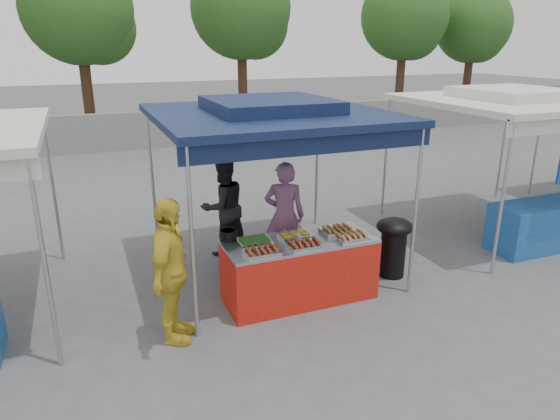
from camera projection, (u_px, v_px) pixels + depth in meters
name	position (u px, v px, depth m)	size (l,w,h in m)	color
ground_plane	(296.00, 295.00, 6.91)	(80.00, 80.00, 0.00)	#505153
back_wall	(162.00, 129.00, 16.38)	(40.00, 0.25, 1.20)	slate
main_canopy	(270.00, 113.00, 7.00)	(3.20, 3.20, 2.57)	#A8A8AF
neighbor_stall_right	(525.00, 148.00, 8.49)	(3.20, 3.20, 2.57)	#A8A8AF
tree_1	(83.00, 14.00, 16.22)	(3.61, 3.56, 6.13)	#3A2316
tree_2	(244.00, 13.00, 18.45)	(3.72, 3.70, 6.36)	#3A2316
tree_3	(407.00, 20.00, 20.56)	(3.60, 3.56, 6.12)	#3A2316
tree_4	(475.00, 28.00, 22.41)	(3.40, 3.32, 5.70)	#3A2316
vendor_table	(299.00, 270.00, 6.68)	(2.00, 0.80, 0.85)	#AE1A0F
food_tray_fl	(262.00, 252.00, 6.11)	(0.42, 0.30, 0.07)	#B3B3B8
food_tray_fm	(304.00, 245.00, 6.31)	(0.42, 0.30, 0.07)	#B3B3B8
food_tray_fr	(351.00, 237.00, 6.57)	(0.42, 0.30, 0.07)	#B3B3B8
food_tray_bl	(254.00, 241.00, 6.42)	(0.42, 0.30, 0.07)	#B3B3B8
food_tray_bm	(295.00, 235.00, 6.63)	(0.42, 0.30, 0.07)	#B3B3B8
food_tray_br	(337.00, 230.00, 6.80)	(0.42, 0.30, 0.07)	#B3B3B8
cooking_pot	(228.00, 235.00, 6.54)	(0.23, 0.23, 0.13)	black
skewer_cup	(300.00, 241.00, 6.37)	(0.09, 0.09, 0.11)	#A8A8AF
wok_burner	(394.00, 242.00, 7.32)	(0.54, 0.54, 0.90)	black
crate_left	(260.00, 267.00, 7.37)	(0.53, 0.37, 0.32)	navy
crate_right	(307.00, 268.00, 7.36)	(0.50, 0.35, 0.30)	navy
crate_stacked	(307.00, 250.00, 7.26)	(0.47, 0.33, 0.28)	navy
vendor_woman	(284.00, 216.00, 7.51)	(0.61, 0.40, 1.67)	#7B4E72
helper_man	(224.00, 207.00, 8.02)	(0.78, 0.61, 1.61)	black
customer_person	(171.00, 272.00, 5.60)	(1.02, 0.42, 1.73)	gold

